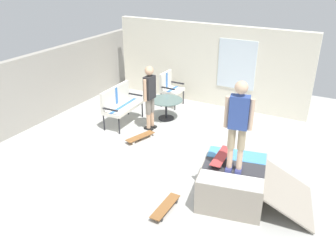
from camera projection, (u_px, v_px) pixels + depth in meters
ground_plane at (161, 164)px, 7.79m from camera, size 12.00×12.00×0.10m
back_wall_cinderblock at (26, 93)px, 9.08m from camera, size 9.00×0.20×1.85m
house_facade at (209, 65)px, 10.47m from camera, size 0.23×6.00×2.40m
skate_ramp at (234, 182)px, 6.47m from camera, size 1.70×2.23×0.66m
patio_bench at (120, 102)px, 9.35m from camera, size 1.27×0.59×1.02m
patio_chair_near_house at (169, 86)px, 10.55m from camera, size 0.63×0.57×1.02m
patio_table at (166, 105)px, 9.68m from camera, size 0.90×0.90×0.57m
person_watching at (150, 93)px, 8.87m from camera, size 0.48×0.26×1.69m
person_skater at (238, 121)px, 5.82m from camera, size 0.29×0.47×1.66m
skateboard_by_bench at (140, 137)px, 8.67m from camera, size 0.82×0.44×0.10m
skateboard_spare at (165, 207)px, 6.22m from camera, size 0.80×0.20×0.10m
skateboard_on_ramp at (221, 156)px, 6.51m from camera, size 0.81×0.24×0.10m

